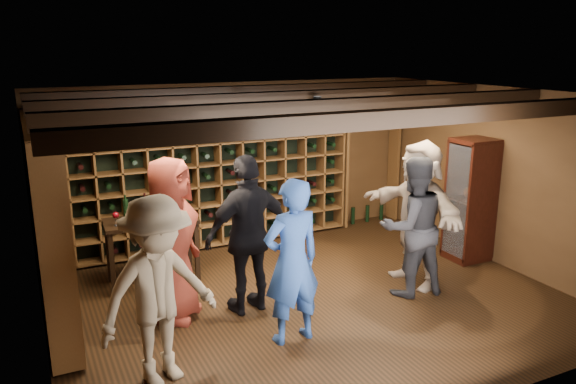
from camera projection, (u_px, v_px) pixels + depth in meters
name	position (u px, v px, depth m)	size (l,w,h in m)	color
ground	(309.00, 299.00, 6.95)	(6.00, 6.00, 0.00)	black
room_shell	(309.00, 102.00, 6.38)	(6.00, 6.00, 6.00)	#4E321A
wine_rack_back	(207.00, 175.00, 8.47)	(4.65, 0.30, 2.20)	brown
wine_rack_left	(48.00, 222.00, 6.18)	(0.30, 2.65, 2.20)	brown
crate_shelf	(371.00, 134.00, 9.59)	(1.20, 0.32, 2.07)	brown
display_cabinet	(470.00, 202.00, 8.05)	(0.55, 0.50, 1.75)	black
man_blue_shirt	(292.00, 262.00, 5.77)	(0.64, 0.42, 1.77)	navy
man_grey_suit	(412.00, 227.00, 6.90)	(0.85, 0.67, 1.76)	black
guest_red_floral	(172.00, 240.00, 6.26)	(0.92, 0.60, 1.88)	maroon
guest_woman_black	(249.00, 235.00, 6.44)	(1.10, 0.46, 1.87)	black
guest_khaki	(158.00, 292.00, 5.05)	(1.16, 0.66, 1.79)	#806F58
guest_beige	(418.00, 213.00, 7.21)	(1.76, 0.56, 1.90)	gray
tasting_table	(151.00, 227.00, 7.23)	(1.19, 0.64, 1.16)	black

